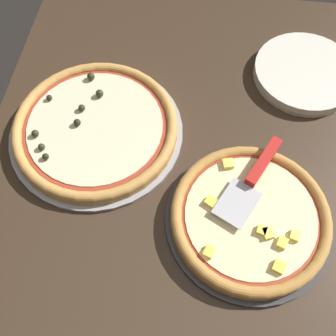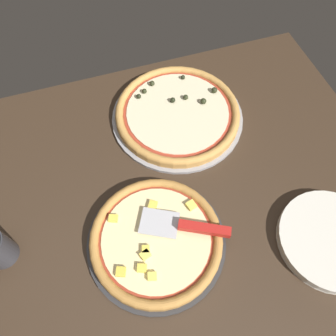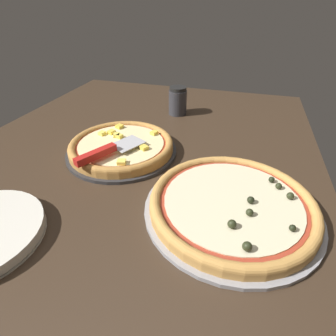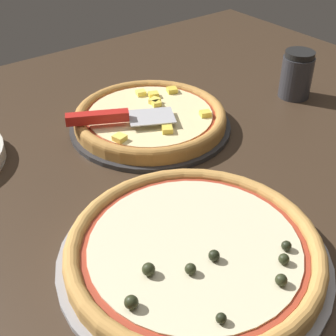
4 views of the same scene
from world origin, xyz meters
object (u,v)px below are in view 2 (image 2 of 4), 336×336
object	(u,v)px
pizza_front	(156,239)
plate_stack	(330,240)
serving_spatula	(195,227)
pizza_back	(178,113)

from	to	relation	value
pizza_front	plate_stack	xyz separation A→B (cm)	(40.58, -12.95, -1.20)
pizza_front	serving_spatula	xyz separation A→B (cm)	(9.36, -0.92, 2.67)
pizza_front	pizza_back	bearing A→B (deg)	63.60
pizza_back	plate_stack	xyz separation A→B (cm)	(23.00, -48.37, -1.06)
pizza_front	serving_spatula	size ratio (longest dim) A/B	1.51
pizza_back	serving_spatula	bearing A→B (deg)	-102.74
pizza_front	serving_spatula	distance (cm)	9.78
serving_spatula	pizza_back	bearing A→B (deg)	77.26
serving_spatula	plate_stack	distance (cm)	33.68
plate_stack	pizza_front	bearing A→B (deg)	162.30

